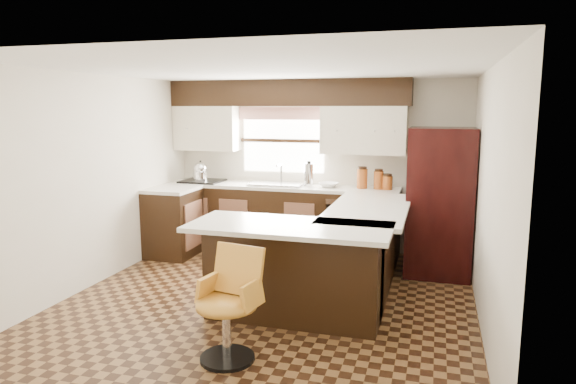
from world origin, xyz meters
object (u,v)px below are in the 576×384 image
(bar_chair, at_px, (226,306))
(peninsula_long, at_px, (363,250))
(peninsula_return, at_px, (294,273))
(refrigerator, at_px, (440,202))

(bar_chair, bearing_deg, peninsula_long, 78.41)
(peninsula_return, height_order, bar_chair, bar_chair)
(refrigerator, distance_m, bar_chair, 3.24)
(peninsula_long, height_order, refrigerator, refrigerator)
(peninsula_long, xyz_separation_m, bar_chair, (-0.82, -1.95, 0.01))
(peninsula_return, bearing_deg, bar_chair, -106.53)
(peninsula_return, xyz_separation_m, bar_chair, (-0.29, -0.98, 0.01))
(peninsula_long, bearing_deg, refrigerator, 45.74)
(peninsula_long, bearing_deg, bar_chair, -112.66)
(peninsula_return, height_order, refrigerator, refrigerator)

